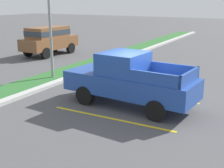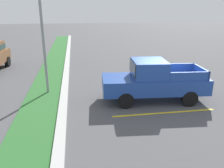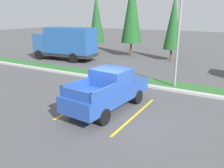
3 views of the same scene
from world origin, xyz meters
TOP-DOWN VIEW (x-y plane):
  - ground_plane at (0.00, 0.00)m, footprint 120.00×120.00m
  - parking_line_near at (-1.74, 0.44)m, footprint 0.12×4.80m
  - parking_line_far at (1.36, 0.44)m, footprint 0.12×4.80m
  - curb_strip at (0.00, 5.00)m, footprint 56.00×0.40m
  - grass_median at (0.00, 6.10)m, footprint 56.00×1.80m
  - pickup_truck_main at (-0.19, 0.49)m, footprint 2.32×5.36m
  - street_light at (1.75, 5.74)m, footprint 0.24×1.49m

SIDE VIEW (x-z plane):
  - ground_plane at x=0.00m, z-range 0.00..0.00m
  - parking_line_near at x=-1.74m, z-range 0.00..0.01m
  - parking_line_far at x=1.36m, z-range 0.00..0.01m
  - grass_median at x=0.00m, z-range 0.00..0.06m
  - curb_strip at x=0.00m, z-range 0.00..0.15m
  - pickup_truck_main at x=-0.19m, z-range -0.01..2.09m
  - street_light at x=1.75m, z-range 0.55..7.33m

